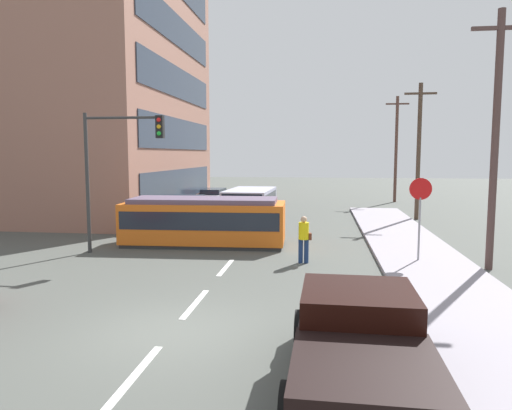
{
  "coord_description": "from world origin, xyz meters",
  "views": [
    {
      "loc": [
        3.16,
        -9.63,
        3.84
      ],
      "look_at": [
        0.58,
        9.41,
        1.79
      ],
      "focal_mm": 33.53,
      "sensor_mm": 36.0,
      "label": 1
    }
  ],
  "objects_px": {
    "streetcar_tram": "(204,221)",
    "utility_pole_near": "(495,137)",
    "stop_sign": "(420,202)",
    "traffic_light_mast": "(116,155)",
    "utility_pole_far": "(396,147)",
    "city_bus": "(250,202)",
    "parked_sedan_far": "(188,204)",
    "pedestrian_crossing": "(304,237)",
    "pickup_truck_parked": "(360,343)",
    "utility_pole_mid": "(419,149)",
    "parked_sedan_mid": "(157,217)",
    "parked_sedan_furthest": "(213,196)"
  },
  "relations": [
    {
      "from": "stop_sign",
      "to": "utility_pole_far",
      "type": "xyz_separation_m",
      "value": [
        2.49,
        22.42,
        2.19
      ]
    },
    {
      "from": "city_bus",
      "to": "parked_sedan_far",
      "type": "bearing_deg",
      "value": 159.79
    },
    {
      "from": "city_bus",
      "to": "parked_sedan_far",
      "type": "distance_m",
      "value": 4.56
    },
    {
      "from": "pedestrian_crossing",
      "to": "utility_pole_near",
      "type": "distance_m",
      "value": 7.08
    },
    {
      "from": "parked_sedan_mid",
      "to": "streetcar_tram",
      "type": "bearing_deg",
      "value": -48.5
    },
    {
      "from": "traffic_light_mast",
      "to": "streetcar_tram",
      "type": "bearing_deg",
      "value": 37.89
    },
    {
      "from": "utility_pole_near",
      "to": "utility_pole_far",
      "type": "relative_size",
      "value": 1.0
    },
    {
      "from": "parked_sedan_mid",
      "to": "utility_pole_mid",
      "type": "height_order",
      "value": "utility_pole_mid"
    },
    {
      "from": "parked_sedan_far",
      "to": "utility_pole_mid",
      "type": "height_order",
      "value": "utility_pole_mid"
    },
    {
      "from": "utility_pole_far",
      "to": "parked_sedan_far",
      "type": "bearing_deg",
      "value": -145.47
    },
    {
      "from": "utility_pole_near",
      "to": "utility_pole_mid",
      "type": "relative_size",
      "value": 1.07
    },
    {
      "from": "streetcar_tram",
      "to": "stop_sign",
      "type": "xyz_separation_m",
      "value": [
        8.31,
        -2.46,
        1.16
      ]
    },
    {
      "from": "streetcar_tram",
      "to": "stop_sign",
      "type": "distance_m",
      "value": 8.74
    },
    {
      "from": "parked_sedan_mid",
      "to": "parked_sedan_far",
      "type": "relative_size",
      "value": 0.98
    },
    {
      "from": "traffic_light_mast",
      "to": "utility_pole_far",
      "type": "distance_m",
      "value": 26.05
    },
    {
      "from": "streetcar_tram",
      "to": "parked_sedan_furthest",
      "type": "bearing_deg",
      "value": 101.74
    },
    {
      "from": "streetcar_tram",
      "to": "parked_sedan_mid",
      "type": "distance_m",
      "value": 5.31
    },
    {
      "from": "utility_pole_mid",
      "to": "parked_sedan_furthest",
      "type": "bearing_deg",
      "value": 152.79
    },
    {
      "from": "pedestrian_crossing",
      "to": "traffic_light_mast",
      "type": "xyz_separation_m",
      "value": [
        -7.16,
        0.68,
        2.84
      ]
    },
    {
      "from": "parked_sedan_mid",
      "to": "utility_pole_near",
      "type": "height_order",
      "value": "utility_pole_near"
    },
    {
      "from": "city_bus",
      "to": "pickup_truck_parked",
      "type": "height_order",
      "value": "city_bus"
    },
    {
      "from": "streetcar_tram",
      "to": "pedestrian_crossing",
      "type": "distance_m",
      "value": 5.19
    },
    {
      "from": "pedestrian_crossing",
      "to": "stop_sign",
      "type": "bearing_deg",
      "value": 6.19
    },
    {
      "from": "streetcar_tram",
      "to": "utility_pole_near",
      "type": "height_order",
      "value": "utility_pole_near"
    },
    {
      "from": "utility_pole_near",
      "to": "traffic_light_mast",
      "type": "bearing_deg",
      "value": 176.66
    },
    {
      "from": "traffic_light_mast",
      "to": "parked_sedan_mid",
      "type": "bearing_deg",
      "value": 96.01
    },
    {
      "from": "city_bus",
      "to": "pickup_truck_parked",
      "type": "relative_size",
      "value": 1.05
    },
    {
      "from": "traffic_light_mast",
      "to": "utility_pole_near",
      "type": "distance_m",
      "value": 13.38
    },
    {
      "from": "parked_sedan_furthest",
      "to": "utility_pole_mid",
      "type": "bearing_deg",
      "value": -27.21
    },
    {
      "from": "traffic_light_mast",
      "to": "utility_pole_far",
      "type": "xyz_separation_m",
      "value": [
        13.66,
        22.17,
        0.59
      ]
    },
    {
      "from": "parked_sedan_mid",
      "to": "parked_sedan_far",
      "type": "distance_m",
      "value": 6.11
    },
    {
      "from": "stop_sign",
      "to": "traffic_light_mast",
      "type": "distance_m",
      "value": 11.28
    },
    {
      "from": "parked_sedan_furthest",
      "to": "utility_pole_near",
      "type": "relative_size",
      "value": 0.54
    },
    {
      "from": "pedestrian_crossing",
      "to": "pickup_truck_parked",
      "type": "bearing_deg",
      "value": -82.34
    },
    {
      "from": "stop_sign",
      "to": "utility_pole_far",
      "type": "distance_m",
      "value": 22.66
    },
    {
      "from": "traffic_light_mast",
      "to": "utility_pole_far",
      "type": "bearing_deg",
      "value": 58.37
    },
    {
      "from": "stop_sign",
      "to": "utility_pole_near",
      "type": "height_order",
      "value": "utility_pole_near"
    },
    {
      "from": "pedestrian_crossing",
      "to": "stop_sign",
      "type": "relative_size",
      "value": 0.58
    },
    {
      "from": "pedestrian_crossing",
      "to": "pickup_truck_parked",
      "type": "height_order",
      "value": "pedestrian_crossing"
    },
    {
      "from": "pickup_truck_parked",
      "to": "traffic_light_mast",
      "type": "distance_m",
      "value": 13.22
    },
    {
      "from": "streetcar_tram",
      "to": "utility_pole_near",
      "type": "bearing_deg",
      "value": -15.96
    },
    {
      "from": "parked_sedan_furthest",
      "to": "traffic_light_mast",
      "type": "xyz_separation_m",
      "value": [
        0.59,
        -18.78,
        3.16
      ]
    },
    {
      "from": "city_bus",
      "to": "pickup_truck_parked",
      "type": "xyz_separation_m",
      "value": [
        4.83,
        -20.49,
        -0.21
      ]
    },
    {
      "from": "city_bus",
      "to": "parked_sedan_far",
      "type": "relative_size",
      "value": 1.2
    },
    {
      "from": "utility_pole_near",
      "to": "utility_pole_mid",
      "type": "xyz_separation_m",
      "value": [
        0.01,
        12.39,
        -0.26
      ]
    },
    {
      "from": "pickup_truck_parked",
      "to": "utility_pole_far",
      "type": "distance_m",
      "value": 32.57
    },
    {
      "from": "parked_sedan_furthest",
      "to": "traffic_light_mast",
      "type": "height_order",
      "value": "traffic_light_mast"
    },
    {
      "from": "pickup_truck_parked",
      "to": "city_bus",
      "type": "bearing_deg",
      "value": 103.27
    },
    {
      "from": "stop_sign",
      "to": "utility_pole_near",
      "type": "bearing_deg",
      "value": -13.82
    },
    {
      "from": "city_bus",
      "to": "pickup_truck_parked",
      "type": "bearing_deg",
      "value": -76.73
    }
  ]
}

